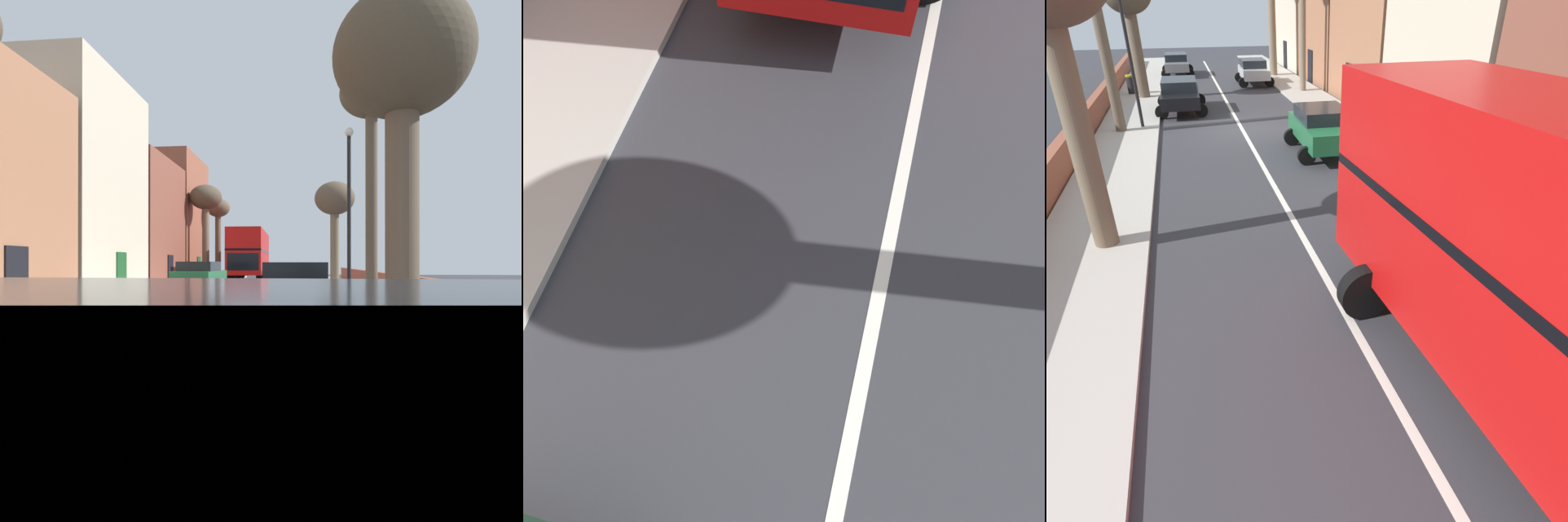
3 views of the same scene
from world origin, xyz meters
The scene contains 16 objects.
ground_plane centered at (0.00, 0.00, 0.00)m, with size 84.00×84.00×0.00m, color #333338.
road_centre_line centered at (0.00, 0.00, 0.00)m, with size 0.16×54.00×0.01m, color silver.
sidewalk_left centered at (-4.90, 0.00, 0.06)m, with size 2.60×60.00×0.12m, color #B2ADA3.
sidewalk_right centered at (4.90, 0.00, 0.06)m, with size 2.60×60.00×0.12m, color #B2ADA3.
terraced_houses_left centered at (-8.50, 0.74, 4.82)m, with size 4.07×47.68×10.94m.
boundary_wall_right centered at (6.45, 0.00, 0.55)m, with size 0.36×54.00×1.09m, color brown.
double_decker_bus centered at (-1.70, 17.66, 2.35)m, with size 3.79×10.47×4.06m.
parked_car_black_right_0 centered at (2.50, -4.46, 0.91)m, with size 2.59×4.57×1.57m.
parked_car_green_left_2 centered at (-2.50, 4.27, 0.93)m, with size 2.60×4.13×1.62m.
street_tree_right_1 centered at (4.54, 10.21, 5.26)m, with size 2.48×2.48×6.47m.
street_tree_left_2 centered at (-5.24, 22.31, 5.98)m, with size 2.18×2.18×7.34m.
street_tree_right_3 centered at (5.16, -0.68, 7.34)m, with size 2.35×2.35×8.63m.
street_tree_left_4 centered at (-5.16, 16.99, 6.32)m, with size 2.59×2.59×7.65m.
street_tree_right_5 centered at (4.55, -8.64, 5.20)m, with size 2.61×2.61×6.57m.
lamppost_right centered at (4.30, -1.15, 3.81)m, with size 0.32×0.32×6.31m.
litter_bin_right centered at (5.30, -9.99, 0.65)m, with size 0.55×0.55×1.05m.
Camera 1 is at (2.73, -17.10, 1.56)m, focal length 30.08 mm.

